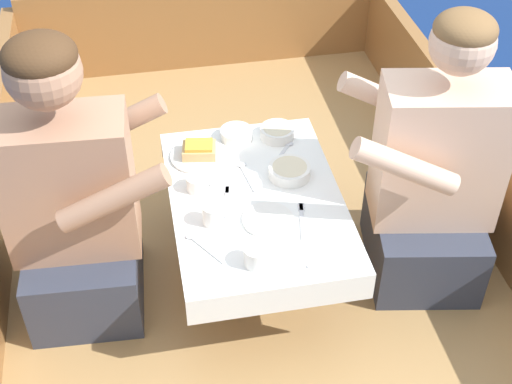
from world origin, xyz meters
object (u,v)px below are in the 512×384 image
at_px(person_port, 74,205).
at_px(coffee_cup_port, 257,256).
at_px(person_starboard, 432,180).
at_px(sandwich, 199,150).
at_px(coffee_cup_starboard, 213,214).
at_px(coffee_cup_center, 198,183).

relative_size(person_port, coffee_cup_port, 9.58).
bearing_deg(coffee_cup_port, person_starboard, 19.84).
xyz_separation_m(person_starboard, sandwich, (-0.74, 0.32, -0.01)).
xyz_separation_m(person_port, coffee_cup_starboard, (0.43, -0.10, -0.02)).
relative_size(person_starboard, coffee_cup_starboard, 10.57).
height_order(coffee_cup_port, coffee_cup_starboard, coffee_cup_starboard).
bearing_deg(sandwich, coffee_cup_port, -79.47).
relative_size(person_starboard, sandwich, 7.82).
distance_m(sandwich, coffee_cup_starboard, 0.35).
distance_m(person_port, coffee_cup_center, 0.41).
relative_size(person_port, person_starboard, 1.00).
bearing_deg(coffee_cup_port, sandwich, 100.53).
bearing_deg(coffee_cup_center, person_starboard, -10.76).
height_order(person_port, sandwich, person_port).
distance_m(person_starboard, sandwich, 0.80).
height_order(sandwich, coffee_cup_port, coffee_cup_port).
height_order(person_starboard, coffee_cup_port, person_starboard).
relative_size(coffee_cup_port, coffee_cup_center, 1.02).
xyz_separation_m(sandwich, coffee_cup_center, (-0.03, -0.17, -0.01)).
height_order(sandwich, coffee_cup_starboard, coffee_cup_starboard).
xyz_separation_m(person_port, coffee_cup_center, (0.40, 0.07, -0.03)).
relative_size(person_port, sandwich, 7.85).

